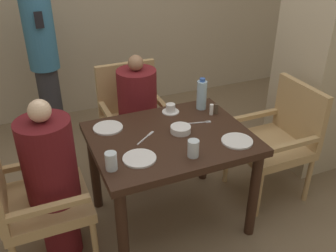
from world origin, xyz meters
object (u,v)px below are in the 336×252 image
at_px(diner_in_left_chair, 53,181).
at_px(chair_right_side, 279,136).
at_px(plate_main_right, 139,158).
at_px(chair_far_side, 133,113).
at_px(teacup_with_saucer, 171,109).
at_px(chair_left_side, 31,197).
at_px(diner_in_far_chair, 138,115).
at_px(glass_tall_near, 193,148).
at_px(glass_tall_mid, 111,161).
at_px(standing_host, 44,57).
at_px(plate_dessert_center, 108,128).
at_px(water_bottle, 202,95).
at_px(bowl_small, 181,129).
at_px(plate_main_left, 237,141).

xyz_separation_m(diner_in_left_chair, chair_right_side, (1.71, 0.00, -0.08)).
height_order(chair_right_side, plate_main_right, chair_right_side).
xyz_separation_m(chair_far_side, plate_main_right, (-0.28, -1.01, 0.23)).
bearing_deg(teacup_with_saucer, chair_left_side, -163.67).
height_order(diner_in_far_chair, chair_right_side, diner_in_far_chair).
relative_size(diner_in_left_chair, glass_tall_near, 10.40).
bearing_deg(diner_in_far_chair, chair_far_side, 90.00).
relative_size(diner_in_far_chair, teacup_with_saucer, 8.41).
distance_m(diner_in_far_chair, chair_right_side, 1.15).
height_order(glass_tall_near, glass_tall_mid, same).
distance_m(standing_host, plate_dessert_center, 1.34).
bearing_deg(glass_tall_near, diner_in_left_chair, 161.02).
height_order(chair_far_side, water_bottle, water_bottle).
xyz_separation_m(diner_in_far_chair, glass_tall_near, (0.03, -0.96, 0.23)).
distance_m(diner_in_left_chair, plate_main_right, 0.56).
relative_size(diner_in_left_chair, plate_dessert_center, 5.55).
height_order(diner_in_far_chair, glass_tall_mid, diner_in_far_chair).
bearing_deg(water_bottle, chair_right_side, -27.01).
bearing_deg(bowl_small, plate_main_left, -42.21).
bearing_deg(water_bottle, plate_main_right, -144.72).
distance_m(chair_right_side, water_bottle, 0.70).
distance_m(chair_left_side, bowl_small, 1.04).
xyz_separation_m(plate_main_left, glass_tall_mid, (-0.83, 0.03, 0.05)).
height_order(plate_dessert_center, water_bottle, water_bottle).
bearing_deg(plate_dessert_center, standing_host, 100.80).
relative_size(plate_dessert_center, water_bottle, 0.84).
xyz_separation_m(diner_in_left_chair, teacup_with_saucer, (0.92, 0.31, 0.17)).
bearing_deg(plate_dessert_center, chair_far_side, 57.75).
bearing_deg(bowl_small, chair_right_side, -0.88).
bearing_deg(glass_tall_near, chair_right_side, 17.29).
height_order(chair_right_side, plate_dessert_center, chair_right_side).
height_order(diner_in_far_chair, water_bottle, diner_in_far_chair).
height_order(diner_in_left_chair, chair_right_side, diner_in_left_chair).
xyz_separation_m(chair_far_side, glass_tall_near, (0.03, -1.10, 0.28)).
height_order(chair_left_side, chair_right_side, same).
xyz_separation_m(water_bottle, glass_tall_near, (-0.35, -0.56, -0.06)).
bearing_deg(chair_far_side, diner_in_left_chair, -133.77).
distance_m(plate_main_left, plate_main_right, 0.65).
bearing_deg(diner_in_left_chair, chair_far_side, 46.23).
height_order(plate_main_right, glass_tall_near, glass_tall_near).
distance_m(standing_host, glass_tall_near, 1.95).
relative_size(diner_in_left_chair, chair_far_side, 1.24).
distance_m(plate_main_left, plate_dessert_center, 0.88).
bearing_deg(plate_dessert_center, glass_tall_mid, -102.62).
height_order(diner_in_left_chair, glass_tall_mid, diner_in_left_chair).
distance_m(bowl_small, glass_tall_near, 0.30).
xyz_separation_m(standing_host, water_bottle, (0.98, -1.28, -0.03)).
bearing_deg(bowl_small, standing_host, 113.95).
xyz_separation_m(chair_far_side, plate_dessert_center, (-0.36, -0.57, 0.23)).
bearing_deg(bowl_small, plate_main_right, -151.41).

